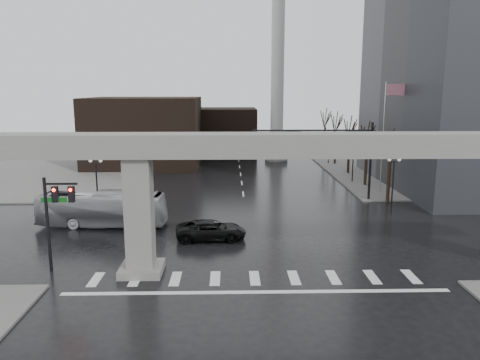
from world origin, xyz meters
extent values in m
plane|color=black|center=(0.00, 0.00, 0.00)|extent=(160.00, 160.00, 0.00)
cube|color=slate|center=(26.00, 36.00, 0.07)|extent=(28.00, 36.00, 0.15)
cube|color=slate|center=(-26.00, 36.00, 0.07)|extent=(28.00, 36.00, 0.15)
cube|color=gray|center=(0.00, 0.00, 8.00)|extent=(48.00, 2.20, 1.40)
cube|color=gray|center=(-7.00, 0.00, 3.65)|extent=(1.60, 1.60, 7.30)
cube|color=gray|center=(-7.00, 0.00, 0.25)|extent=(2.60, 2.60, 0.50)
cube|color=black|center=(-14.00, 42.00, 5.00)|extent=(16.00, 14.00, 10.00)
cube|color=black|center=(-2.00, 52.00, 4.00)|extent=(10.00, 10.00, 8.00)
cylinder|color=silver|center=(6.00, 46.00, 15.00)|extent=(2.00, 2.00, 30.00)
cylinder|color=gray|center=(6.00, 46.00, 0.60)|extent=(3.60, 3.60, 1.20)
cylinder|color=black|center=(12.80, 18.80, 4.00)|extent=(0.24, 0.24, 8.00)
cylinder|color=black|center=(6.80, 18.80, 7.20)|extent=(12.00, 0.18, 0.18)
cube|color=black|center=(9.80, 18.80, 6.55)|extent=(0.35, 0.30, 1.00)
cube|color=black|center=(6.30, 18.80, 6.55)|extent=(0.35, 0.30, 1.00)
cube|color=black|center=(2.80, 18.80, 6.55)|extent=(0.35, 0.30, 1.00)
sphere|color=#FF0C05|center=(9.80, 18.62, 6.85)|extent=(0.20, 0.20, 0.20)
cube|color=#0C5514|center=(11.30, 18.80, 7.00)|extent=(1.80, 0.05, 0.35)
cube|color=#0C5514|center=(4.80, 18.80, 7.00)|extent=(1.80, 0.05, 0.35)
cylinder|color=black|center=(-12.80, 0.50, 3.00)|extent=(0.20, 0.20, 6.00)
cylinder|color=black|center=(-11.80, 0.50, 5.60)|extent=(2.00, 0.14, 0.14)
cube|color=black|center=(-12.20, 0.50, 4.95)|extent=(0.35, 0.30, 1.00)
cube|color=black|center=(-11.20, 0.50, 4.95)|extent=(0.35, 0.30, 1.00)
cube|color=#0C5514|center=(-12.30, 0.50, 4.60)|extent=(1.60, 0.05, 0.30)
cylinder|color=silver|center=(15.00, 22.00, 6.00)|extent=(0.12, 0.12, 12.00)
cube|color=#B31331|center=(16.00, 22.00, 11.20)|extent=(2.00, 0.03, 1.20)
cylinder|color=black|center=(13.50, 14.00, 2.40)|extent=(0.14, 0.14, 4.80)
cube|color=black|center=(13.50, 14.00, 4.75)|extent=(0.90, 0.06, 0.06)
sphere|color=silver|center=(13.05, 14.00, 4.95)|extent=(0.32, 0.32, 0.32)
sphere|color=silver|center=(13.95, 14.00, 4.95)|extent=(0.32, 0.32, 0.32)
cylinder|color=black|center=(13.50, 28.00, 2.40)|extent=(0.14, 0.14, 4.80)
cube|color=black|center=(13.50, 28.00, 4.75)|extent=(0.90, 0.06, 0.06)
sphere|color=silver|center=(13.05, 28.00, 4.95)|extent=(0.32, 0.32, 0.32)
sphere|color=silver|center=(13.95, 28.00, 4.95)|extent=(0.32, 0.32, 0.32)
cylinder|color=black|center=(13.50, 42.00, 2.40)|extent=(0.14, 0.14, 4.80)
cube|color=black|center=(13.50, 42.00, 4.75)|extent=(0.90, 0.06, 0.06)
sphere|color=silver|center=(13.05, 42.00, 4.95)|extent=(0.32, 0.32, 0.32)
sphere|color=silver|center=(13.95, 42.00, 4.95)|extent=(0.32, 0.32, 0.32)
cylinder|color=black|center=(-13.50, 14.00, 2.40)|extent=(0.14, 0.14, 4.80)
cube|color=black|center=(-13.50, 14.00, 4.75)|extent=(0.90, 0.06, 0.06)
sphere|color=silver|center=(-13.95, 14.00, 4.95)|extent=(0.32, 0.32, 0.32)
sphere|color=silver|center=(-13.05, 14.00, 4.95)|extent=(0.32, 0.32, 0.32)
cylinder|color=black|center=(-13.50, 28.00, 2.40)|extent=(0.14, 0.14, 4.80)
cube|color=black|center=(-13.50, 28.00, 4.75)|extent=(0.90, 0.06, 0.06)
sphere|color=silver|center=(-13.95, 28.00, 4.95)|extent=(0.32, 0.32, 0.32)
sphere|color=silver|center=(-13.05, 28.00, 4.95)|extent=(0.32, 0.32, 0.32)
cylinder|color=black|center=(-13.50, 42.00, 2.40)|extent=(0.14, 0.14, 4.80)
cube|color=black|center=(-13.50, 42.00, 4.75)|extent=(0.90, 0.06, 0.06)
sphere|color=silver|center=(-13.95, 42.00, 4.95)|extent=(0.32, 0.32, 0.32)
sphere|color=silver|center=(-13.05, 42.00, 4.95)|extent=(0.32, 0.32, 0.32)
cylinder|color=black|center=(14.50, 18.00, 2.27)|extent=(0.34, 0.34, 4.55)
cylinder|color=black|center=(14.50, 18.00, 6.01)|extent=(0.12, 1.52, 2.98)
cylinder|color=black|center=(15.00, 18.25, 5.78)|extent=(0.83, 1.14, 2.51)
cylinder|color=black|center=(14.50, 26.00, 2.33)|extent=(0.34, 0.34, 4.66)
cylinder|color=black|center=(14.50, 26.00, 6.15)|extent=(0.12, 1.55, 3.05)
cylinder|color=black|center=(15.00, 26.25, 5.91)|extent=(0.85, 1.16, 2.57)
cylinder|color=black|center=(14.50, 34.00, 2.38)|extent=(0.34, 0.34, 4.76)
cylinder|color=black|center=(14.50, 34.00, 6.29)|extent=(0.12, 1.59, 3.11)
cylinder|color=black|center=(15.00, 34.25, 6.05)|extent=(0.86, 1.18, 2.62)
cylinder|color=black|center=(14.50, 42.00, 2.43)|extent=(0.34, 0.34, 4.87)
cylinder|color=black|center=(14.50, 42.00, 6.43)|extent=(0.12, 1.62, 3.18)
cylinder|color=black|center=(15.00, 42.25, 6.18)|extent=(0.88, 1.20, 2.68)
cylinder|color=black|center=(14.50, 50.00, 2.48)|extent=(0.34, 0.34, 4.97)
cylinder|color=black|center=(14.50, 50.00, 6.57)|extent=(0.12, 1.65, 3.25)
cylinder|color=black|center=(15.00, 50.25, 6.31)|extent=(0.89, 1.23, 2.74)
imported|color=black|center=(-2.91, 6.48, 0.74)|extent=(5.41, 2.67, 1.48)
imported|color=#ADADB2|center=(-12.12, 10.23, 1.47)|extent=(10.74, 3.21, 2.95)
camera|label=1|loc=(-1.51, -27.67, 11.33)|focal=35.00mm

